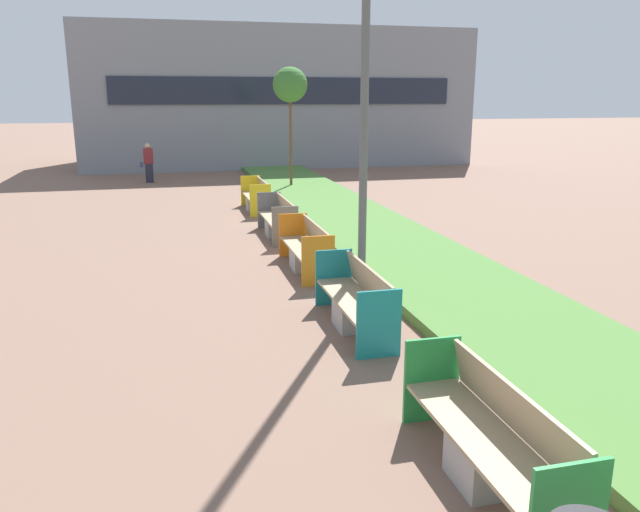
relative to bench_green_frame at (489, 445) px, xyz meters
name	(u,v)px	position (x,y,z in m)	size (l,w,h in m)	color
planter_grass_strip	(454,286)	(2.26, 5.35, -0.29)	(2.80, 120.00, 0.18)	#4C7A38
building_backdrop	(274,98)	(3.06, 28.51, 2.92)	(18.89, 7.60, 6.59)	gray
bench_green_frame	(489,445)	(0.00, 0.00, 0.00)	(0.65, 2.39, 0.94)	#9E9B96
bench_teal_frame	(356,304)	(0.00, 4.01, 0.00)	(0.65, 2.32, 0.94)	#9E9B96
bench_orange_frame	(307,251)	(0.00, 7.37, 0.00)	(0.65, 2.32, 0.94)	#9E9B96
bench_grey_frame	(278,221)	(0.00, 10.55, 0.00)	(0.65, 2.30, 0.94)	#9E9B96
bench_yellow_frame	(257,199)	(0.00, 14.23, -0.01)	(0.65, 2.11, 0.94)	#9E9B96
street_lamp_post	(366,8)	(0.61, 5.66, 4.38)	(0.24, 0.44, 8.73)	#56595B
sapling_tree_far	(290,86)	(1.89, 18.32, 3.37)	(1.25, 1.25, 4.41)	brown
pedestrian_walking	(148,163)	(-3.28, 21.63, 0.41)	(0.53, 0.24, 1.57)	#232633
parked_car_distant	(386,146)	(8.37, 25.97, 0.54)	(4.40, 2.32, 1.86)	#B7BABF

